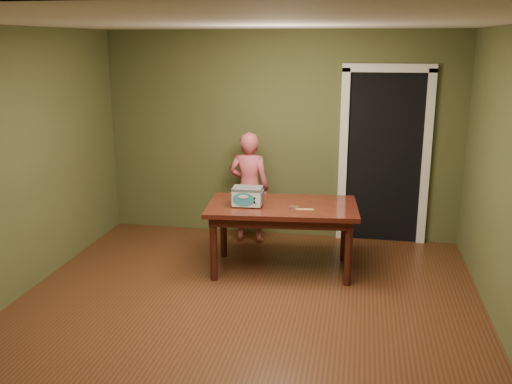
# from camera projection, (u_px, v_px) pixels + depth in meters

# --- Properties ---
(floor) EXTENTS (5.00, 5.00, 0.00)m
(floor) POSITION_uv_depth(u_px,v_px,m) (239.00, 321.00, 5.16)
(floor) COLOR #502E16
(floor) RESTS_ON ground
(room_shell) EXTENTS (4.52, 5.02, 2.61)m
(room_shell) POSITION_uv_depth(u_px,v_px,m) (238.00, 134.00, 4.72)
(room_shell) COLOR #4B522B
(room_shell) RESTS_ON ground
(doorway) EXTENTS (1.10, 0.66, 2.25)m
(doorway) POSITION_uv_depth(u_px,v_px,m) (383.00, 154.00, 7.30)
(doorway) COLOR black
(doorway) RESTS_ON ground
(dining_table) EXTENTS (1.68, 1.04, 0.75)m
(dining_table) POSITION_uv_depth(u_px,v_px,m) (282.00, 213.00, 6.17)
(dining_table) COLOR #35110C
(dining_table) RESTS_ON floor
(toy_oven) EXTENTS (0.34, 0.24, 0.20)m
(toy_oven) POSITION_uv_depth(u_px,v_px,m) (247.00, 196.00, 6.07)
(toy_oven) COLOR #4C4F54
(toy_oven) RESTS_ON dining_table
(baking_pan) EXTENTS (0.10, 0.10, 0.02)m
(baking_pan) POSITION_uv_depth(u_px,v_px,m) (294.00, 207.00, 6.00)
(baking_pan) COLOR silver
(baking_pan) RESTS_ON dining_table
(spatula) EXTENTS (0.18, 0.05, 0.01)m
(spatula) POSITION_uv_depth(u_px,v_px,m) (305.00, 209.00, 5.95)
(spatula) COLOR #D8BF5D
(spatula) RESTS_ON dining_table
(child) EXTENTS (0.53, 0.36, 1.40)m
(child) POSITION_uv_depth(u_px,v_px,m) (249.00, 188.00, 7.07)
(child) COLOR #C14F58
(child) RESTS_ON floor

